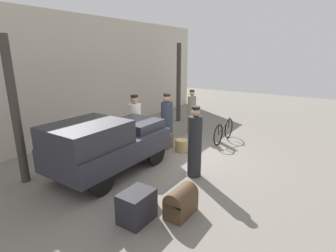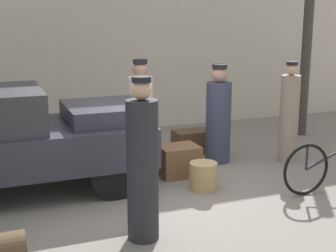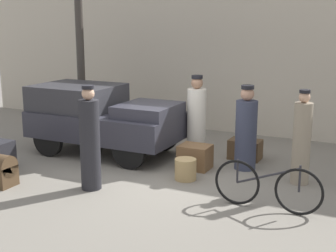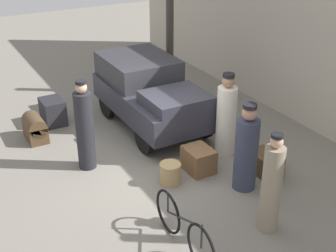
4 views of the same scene
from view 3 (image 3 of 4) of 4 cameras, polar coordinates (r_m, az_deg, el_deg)
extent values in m
plane|color=gray|center=(9.24, -1.67, -5.88)|extent=(30.00, 30.00, 0.00)
cube|color=beige|center=(12.52, 7.07, 9.48)|extent=(16.00, 0.15, 4.50)
cylinder|color=#38332D|center=(12.44, -10.57, 7.18)|extent=(0.20, 0.20, 3.56)
cylinder|color=black|center=(10.76, -0.68, -1.11)|extent=(0.74, 0.12, 0.74)
cylinder|color=black|center=(9.48, -4.80, -3.09)|extent=(0.74, 0.12, 0.74)
cylinder|color=black|center=(11.81, -9.69, -0.02)|extent=(0.74, 0.12, 0.74)
cylinder|color=black|center=(10.66, -14.43, -1.66)|extent=(0.74, 0.12, 0.74)
cube|color=#2D2D38|center=(10.56, -7.57, 0.22)|extent=(3.34, 1.68, 0.57)
cube|color=#2D2D33|center=(10.88, -10.96, 3.50)|extent=(1.84, 1.54, 0.56)
cube|color=#2D2D38|center=(9.93, -2.40, 1.95)|extent=(1.17, 1.31, 0.26)
torus|color=black|center=(7.54, 15.66, -7.74)|extent=(0.76, 0.04, 0.76)
torus|color=black|center=(7.75, 8.42, -6.81)|extent=(0.76, 0.04, 0.76)
cylinder|color=#232328|center=(7.57, 12.05, -5.95)|extent=(1.00, 0.04, 0.41)
cylinder|color=#232328|center=(7.69, 8.47, -5.43)|extent=(0.04, 0.04, 0.39)
cylinder|color=#232328|center=(7.47, 15.76, -6.21)|extent=(0.04, 0.04, 0.43)
cylinder|color=tan|center=(8.89, 2.15, -5.29)|extent=(0.41, 0.41, 0.40)
cylinder|color=#33384C|center=(9.50, 9.47, -1.11)|extent=(0.43, 0.43, 1.40)
sphere|color=tan|center=(9.34, 9.66, 3.87)|extent=(0.27, 0.27, 0.27)
cylinder|color=black|center=(9.32, 9.69, 4.70)|extent=(0.25, 0.25, 0.07)
cylinder|color=#232328|center=(8.36, -9.49, -2.31)|extent=(0.36, 0.36, 1.61)
sphere|color=tan|center=(8.17, -9.72, 3.91)|extent=(0.22, 0.22, 0.22)
cylinder|color=black|center=(8.15, -9.75, 4.70)|extent=(0.21, 0.21, 0.06)
cylinder|color=gray|center=(8.86, 15.96, -2.10)|extent=(0.33, 0.33, 1.52)
sphere|color=tan|center=(8.68, 16.31, 3.40)|extent=(0.20, 0.20, 0.20)
cylinder|color=black|center=(8.67, 16.35, 4.08)|extent=(0.19, 0.19, 0.06)
cylinder|color=silver|center=(10.32, 3.49, 0.42)|extent=(0.41, 0.41, 1.50)
sphere|color=#936B51|center=(10.16, 3.56, 5.26)|extent=(0.26, 0.26, 0.26)
cylinder|color=black|center=(10.15, 3.57, 6.00)|extent=(0.24, 0.24, 0.07)
cube|color=brown|center=(9.53, 3.31, -3.77)|extent=(0.62, 0.50, 0.49)
cube|color=#4C3823|center=(10.30, 9.38, -2.83)|extent=(0.68, 0.45, 0.43)
camera|label=1|loc=(10.99, -45.80, 10.03)|focal=28.00mm
camera|label=2|loc=(6.54, -47.77, 4.38)|focal=50.00mm
camera|label=4|loc=(5.50, 70.28, 26.23)|focal=50.00mm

